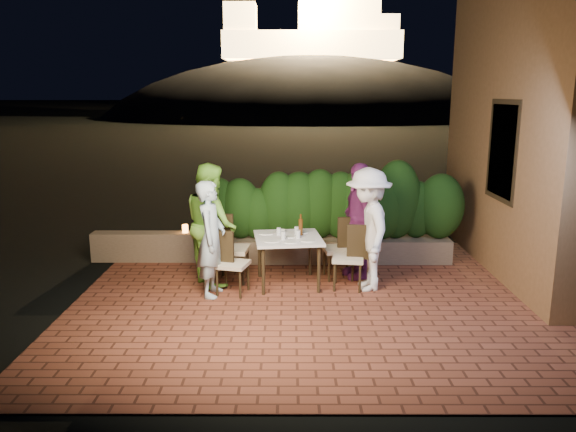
{
  "coord_description": "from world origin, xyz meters",
  "views": [
    {
      "loc": [
        -0.47,
        -7.11,
        2.88
      ],
      "look_at": [
        -0.5,
        1.15,
        1.05
      ],
      "focal_mm": 35.0,
      "sensor_mm": 36.0,
      "label": 1
    }
  ],
  "objects_px": {
    "beer_bottle": "(301,225)",
    "diner_purple": "(359,221)",
    "chair_right_back": "(339,248)",
    "diner_white": "(368,229)",
    "chair_right_front": "(348,257)",
    "diner_blue": "(211,239)",
    "diner_green": "(211,224)",
    "bowl": "(281,231)",
    "chair_left_back": "(232,248)",
    "parapet_lamp": "(185,229)",
    "chair_left_front": "(233,263)",
    "dining_table": "(288,261)"
  },
  "relations": [
    {
      "from": "diner_purple",
      "to": "parapet_lamp",
      "type": "relative_size",
      "value": 13.03
    },
    {
      "from": "diner_blue",
      "to": "parapet_lamp",
      "type": "bearing_deg",
      "value": 27.5
    },
    {
      "from": "diner_white",
      "to": "diner_purple",
      "type": "height_order",
      "value": "diner_purple"
    },
    {
      "from": "chair_right_back",
      "to": "diner_blue",
      "type": "height_order",
      "value": "diner_blue"
    },
    {
      "from": "bowl",
      "to": "chair_left_back",
      "type": "bearing_deg",
      "value": -172.5
    },
    {
      "from": "beer_bottle",
      "to": "parapet_lamp",
      "type": "height_order",
      "value": "beer_bottle"
    },
    {
      "from": "bowl",
      "to": "diner_white",
      "type": "xyz_separation_m",
      "value": [
        1.29,
        -0.45,
        0.14
      ]
    },
    {
      "from": "bowl",
      "to": "chair_left_front",
      "type": "bearing_deg",
      "value": -136.01
    },
    {
      "from": "diner_purple",
      "to": "parapet_lamp",
      "type": "xyz_separation_m",
      "value": [
        -2.89,
        0.85,
        -0.34
      ]
    },
    {
      "from": "chair_right_back",
      "to": "chair_left_front",
      "type": "bearing_deg",
      "value": 16.11
    },
    {
      "from": "beer_bottle",
      "to": "parapet_lamp",
      "type": "bearing_deg",
      "value": 149.9
    },
    {
      "from": "diner_white",
      "to": "diner_purple",
      "type": "xyz_separation_m",
      "value": [
        -0.07,
        0.57,
        0.0
      ]
    },
    {
      "from": "chair_right_back",
      "to": "diner_green",
      "type": "relative_size",
      "value": 0.53
    },
    {
      "from": "chair_right_back",
      "to": "beer_bottle",
      "type": "bearing_deg",
      "value": 11.51
    },
    {
      "from": "chair_right_back",
      "to": "parapet_lamp",
      "type": "distance_m",
      "value": 2.75
    },
    {
      "from": "chair_left_front",
      "to": "chair_left_back",
      "type": "xyz_separation_m",
      "value": [
        -0.06,
        0.57,
        0.07
      ]
    },
    {
      "from": "bowl",
      "to": "parapet_lamp",
      "type": "distance_m",
      "value": 1.94
    },
    {
      "from": "chair_left_back",
      "to": "diner_blue",
      "type": "xyz_separation_m",
      "value": [
        -0.23,
        -0.63,
        0.31
      ]
    },
    {
      "from": "diner_white",
      "to": "chair_right_back",
      "type": "bearing_deg",
      "value": -147.27
    },
    {
      "from": "chair_left_front",
      "to": "diner_blue",
      "type": "xyz_separation_m",
      "value": [
        -0.29,
        -0.06,
        0.37
      ]
    },
    {
      "from": "chair_left_back",
      "to": "chair_right_back",
      "type": "distance_m",
      "value": 1.66
    },
    {
      "from": "diner_blue",
      "to": "chair_right_front",
      "type": "bearing_deg",
      "value": -76.28
    },
    {
      "from": "chair_left_back",
      "to": "diner_white",
      "type": "xyz_separation_m",
      "value": [
        2.04,
        -0.35,
        0.38
      ]
    },
    {
      "from": "chair_left_front",
      "to": "diner_white",
      "type": "relative_size",
      "value": 0.51
    },
    {
      "from": "dining_table",
      "to": "bowl",
      "type": "bearing_deg",
      "value": 112.46
    },
    {
      "from": "chair_left_back",
      "to": "diner_white",
      "type": "relative_size",
      "value": 0.58
    },
    {
      "from": "diner_blue",
      "to": "diner_green",
      "type": "height_order",
      "value": "diner_green"
    },
    {
      "from": "chair_right_front",
      "to": "chair_left_back",
      "type": "bearing_deg",
      "value": -3.42
    },
    {
      "from": "beer_bottle",
      "to": "chair_left_front",
      "type": "relative_size",
      "value": 0.35
    },
    {
      "from": "chair_right_front",
      "to": "parapet_lamp",
      "type": "relative_size",
      "value": 6.99
    },
    {
      "from": "beer_bottle",
      "to": "chair_left_front",
      "type": "xyz_separation_m",
      "value": [
        -0.99,
        -0.49,
        -0.45
      ]
    },
    {
      "from": "chair_left_front",
      "to": "bowl",
      "type": "bearing_deg",
      "value": 59.04
    },
    {
      "from": "chair_right_front",
      "to": "diner_blue",
      "type": "height_order",
      "value": "diner_blue"
    },
    {
      "from": "beer_bottle",
      "to": "diner_purple",
      "type": "xyz_separation_m",
      "value": [
        0.92,
        0.29,
        -0.0
      ]
    },
    {
      "from": "chair_left_back",
      "to": "chair_right_front",
      "type": "distance_m",
      "value": 1.79
    },
    {
      "from": "chair_left_back",
      "to": "diner_green",
      "type": "relative_size",
      "value": 0.57
    },
    {
      "from": "chair_left_back",
      "to": "parapet_lamp",
      "type": "height_order",
      "value": "chair_left_back"
    },
    {
      "from": "chair_right_back",
      "to": "chair_left_back",
      "type": "bearing_deg",
      "value": -2.93
    },
    {
      "from": "chair_right_front",
      "to": "chair_right_back",
      "type": "distance_m",
      "value": 0.47
    },
    {
      "from": "bowl",
      "to": "chair_right_front",
      "type": "distance_m",
      "value": 1.13
    },
    {
      "from": "dining_table",
      "to": "diner_purple",
      "type": "relative_size",
      "value": 0.54
    },
    {
      "from": "beer_bottle",
      "to": "chair_left_front",
      "type": "distance_m",
      "value": 1.2
    },
    {
      "from": "beer_bottle",
      "to": "diner_purple",
      "type": "height_order",
      "value": "diner_purple"
    },
    {
      "from": "chair_right_front",
      "to": "diner_white",
      "type": "bearing_deg",
      "value": -176.85
    },
    {
      "from": "bowl",
      "to": "diner_green",
      "type": "relative_size",
      "value": 0.09
    },
    {
      "from": "chair_left_front",
      "to": "chair_right_front",
      "type": "distance_m",
      "value": 1.71
    },
    {
      "from": "parapet_lamp",
      "to": "chair_left_back",
      "type": "bearing_deg",
      "value": -49.28
    },
    {
      "from": "diner_green",
      "to": "chair_left_front",
      "type": "bearing_deg",
      "value": -169.63
    },
    {
      "from": "beer_bottle",
      "to": "chair_right_front",
      "type": "height_order",
      "value": "beer_bottle"
    },
    {
      "from": "bowl",
      "to": "diner_blue",
      "type": "xyz_separation_m",
      "value": [
        -0.98,
        -0.73,
        0.07
      ]
    }
  ]
}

